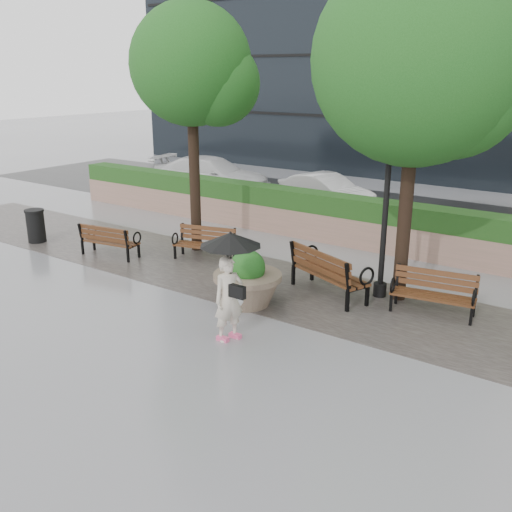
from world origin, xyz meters
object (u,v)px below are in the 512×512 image
Objects in this scene: car_left at (212,175)px; pedestrian at (230,276)px; bench_0 at (110,247)px; bench_3 at (432,302)px; trash_bin at (36,227)px; bench_2 at (328,282)px; planter_left at (248,284)px; bench_1 at (205,250)px; car_right at (326,191)px; lamppost at (385,219)px.

pedestrian is at bearing -150.42° from car_left.
pedestrian is at bearing 150.89° from bench_0.
bench_3 is 4.26m from pedestrian.
bench_3 is 0.35× the size of car_left.
trash_bin is (-2.74, -0.31, 0.20)m from bench_0.
planter_left reaches higher than bench_2.
planter_left is at bearing -48.85° from bench_1.
bench_1 is 3.23m from planter_left.
bench_3 is at bearing 7.47° from trash_bin.
bench_1 is 0.81× the size of bench_2.
car_right reaches higher than bench_0.
lamppost reaches higher than bench_2.
planter_left is 1.80m from pedestrian.
bench_1 is at bearing 146.07° from planter_left.
planter_left is at bearing 48.87° from pedestrian.
pedestrian reaches higher than planter_left.
bench_0 is 0.45× the size of car_right.
car_left is (-0.34, 8.33, 0.26)m from trash_bin.
bench_3 is 1.96m from lamppost.
lamppost reaches higher than trash_bin.
bench_2 is 2.22m from bench_3.
planter_left is at bearing -148.01° from car_right.
lamppost is at bearing -134.28° from car_left.
car_left reaches higher than car_right.
car_left is at bearing 139.89° from bench_3.
bench_3 is 13.25m from car_left.
planter_left is 11.75m from car_left.
planter_left is (4.91, -0.59, 0.21)m from bench_0.
bench_0 is 1.17× the size of planter_left.
car_right is at bearing -98.91° from car_left.
bench_2 is 0.56× the size of car_right.
car_left reaches higher than trash_bin.
pedestrian is at bearing -11.96° from trash_bin.
planter_left is 0.36× the size of lamppost.
trash_bin is (-10.97, -1.44, 0.19)m from bench_3.
planter_left is at bearing -161.32° from bench_3.
pedestrian is (3.36, -3.28, 0.97)m from bench_1.
bench_3 is 9.45m from car_right.
trash_bin is (-8.77, -1.16, 0.14)m from bench_2.
lamppost is at bearing -129.98° from car_right.
car_right is 10.92m from pedestrian.
planter_left reaches higher than trash_bin.
bench_0 is at bearing -168.31° from lamppost.
lamppost is at bearing 2.56° from pedestrian.
bench_3 is 1.89× the size of trash_bin.
bench_0 is at bearing 179.06° from bench_3.
lamppost is (9.72, 1.75, 1.28)m from trash_bin.
car_left is (-7.99, 8.61, 0.25)m from planter_left.
lamppost reaches higher than pedestrian.
planter_left is 3.17m from lamppost.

